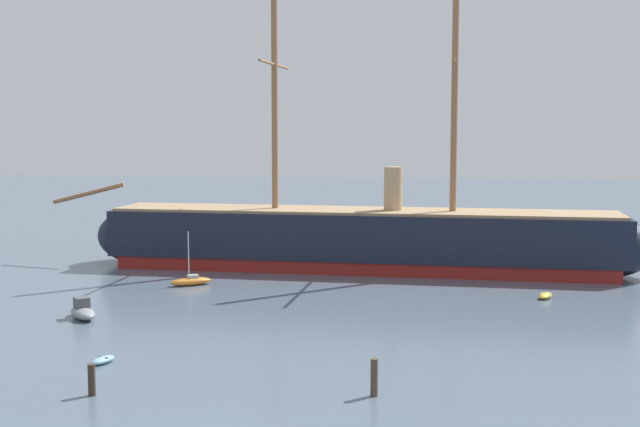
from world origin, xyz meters
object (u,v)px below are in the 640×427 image
at_px(sailboat_alongside_bow, 191,281).
at_px(dinghy_alongside_stern, 545,296).
at_px(mooring_piling_nearest, 92,380).
at_px(dinghy_foreground_left, 103,360).
at_px(tall_ship, 362,239).
at_px(mooring_piling_left_pair, 374,377).
at_px(motorboat_mid_left, 83,311).
at_px(dinghy_distant_centre, 382,245).

height_order(sailboat_alongside_bow, dinghy_alongside_stern, sailboat_alongside_bow).
bearing_deg(mooring_piling_nearest, dinghy_foreground_left, 105.90).
xyz_separation_m(tall_ship, mooring_piling_left_pair, (3.56, -39.91, -2.14)).
bearing_deg(sailboat_alongside_bow, mooring_piling_left_pair, -58.19).
height_order(dinghy_alongside_stern, mooring_piling_left_pair, mooring_piling_left_pair).
relative_size(tall_ship, sailboat_alongside_bow, 12.40).
bearing_deg(motorboat_mid_left, dinghy_foreground_left, -62.08).
bearing_deg(tall_ship, motorboat_mid_left, -128.62).
xyz_separation_m(sailboat_alongside_bow, dinghy_distant_centre, (16.03, 26.52, -0.13)).
xyz_separation_m(dinghy_distant_centre, mooring_piling_nearest, (-12.73, -57.95, 0.58)).
relative_size(mooring_piling_nearest, mooring_piling_left_pair, 0.84).
xyz_separation_m(dinghy_foreground_left, sailboat_alongside_bow, (-1.58, 25.39, 0.20)).
bearing_deg(tall_ship, sailboat_alongside_bow, -145.34).
height_order(dinghy_distant_centre, mooring_piling_left_pair, mooring_piling_left_pair).
bearing_deg(dinghy_alongside_stern, mooring_piling_left_pair, -114.93).
bearing_deg(sailboat_alongside_bow, dinghy_foreground_left, -86.44).
xyz_separation_m(dinghy_foreground_left, mooring_piling_left_pair, (16.82, -4.27, 0.81)).
height_order(sailboat_alongside_bow, dinghy_distant_centre, sailboat_alongside_bow).
height_order(dinghy_distant_centre, mooring_piling_nearest, mooring_piling_nearest).
height_order(dinghy_foreground_left, dinghy_alongside_stern, dinghy_alongside_stern).
bearing_deg(dinghy_foreground_left, mooring_piling_left_pair, -14.24).
bearing_deg(dinghy_alongside_stern, sailboat_alongside_bow, 176.12).
relative_size(sailboat_alongside_bow, mooring_piling_nearest, 2.88).
height_order(motorboat_mid_left, sailboat_alongside_bow, sailboat_alongside_bow).
height_order(sailboat_alongside_bow, mooring_piling_nearest, sailboat_alongside_bow).
height_order(tall_ship, motorboat_mid_left, tall_ship).
bearing_deg(tall_ship, dinghy_distant_centre, 85.80).
distance_m(dinghy_foreground_left, dinghy_alongside_stern, 37.67).
bearing_deg(motorboat_mid_left, mooring_piling_left_pair, -34.48).
bearing_deg(sailboat_alongside_bow, dinghy_alongside_stern, -3.88).
distance_m(tall_ship, dinghy_alongside_stern, 20.72).
distance_m(dinghy_distant_centre, mooring_piling_left_pair, 56.23).
height_order(dinghy_foreground_left, dinghy_distant_centre, dinghy_distant_centre).
relative_size(dinghy_foreground_left, motorboat_mid_left, 0.50).
distance_m(tall_ship, dinghy_foreground_left, 38.15).
xyz_separation_m(motorboat_mid_left, mooring_piling_left_pair, (22.89, -15.72, 0.47)).
bearing_deg(mooring_piling_nearest, mooring_piling_left_pair, 6.72).
relative_size(motorboat_mid_left, mooring_piling_left_pair, 1.93).
height_order(mooring_piling_nearest, mooring_piling_left_pair, mooring_piling_left_pair).
relative_size(dinghy_alongside_stern, mooring_piling_left_pair, 1.11).
relative_size(dinghy_alongside_stern, dinghy_distant_centre, 0.87).
xyz_separation_m(dinghy_foreground_left, mooring_piling_nearest, (1.72, -6.05, 0.65)).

